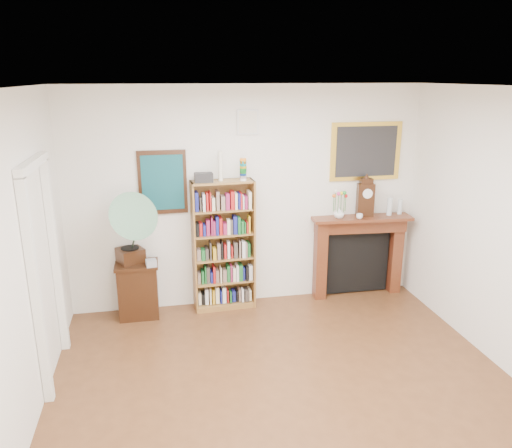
# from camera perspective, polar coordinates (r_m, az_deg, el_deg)

# --- Properties ---
(room) EXTENTS (4.51, 5.01, 2.81)m
(room) POSITION_cam_1_polar(r_m,az_deg,el_deg) (4.00, 5.59, -5.36)
(room) COLOR #512F18
(room) RESTS_ON ground
(door_casing) EXTENTS (0.08, 1.02, 2.17)m
(door_casing) POSITION_cam_1_polar(r_m,az_deg,el_deg) (5.14, -23.07, -3.28)
(door_casing) COLOR white
(door_casing) RESTS_ON left_wall
(teal_poster) EXTENTS (0.58, 0.04, 0.78)m
(teal_poster) POSITION_cam_1_polar(r_m,az_deg,el_deg) (6.15, -10.62, 4.69)
(teal_poster) COLOR black
(teal_poster) RESTS_ON back_wall
(small_picture) EXTENTS (0.26, 0.04, 0.30)m
(small_picture) POSITION_cam_1_polar(r_m,az_deg,el_deg) (6.15, -0.95, 11.57)
(small_picture) COLOR white
(small_picture) RESTS_ON back_wall
(gilt_painting) EXTENTS (0.95, 0.04, 0.75)m
(gilt_painting) POSITION_cam_1_polar(r_m,az_deg,el_deg) (6.65, 12.44, 8.10)
(gilt_painting) COLOR gold
(gilt_painting) RESTS_ON back_wall
(bookshelf) EXTENTS (0.78, 0.31, 1.92)m
(bookshelf) POSITION_cam_1_polar(r_m,az_deg,el_deg) (6.25, -3.75, -1.69)
(bookshelf) COLOR brown
(bookshelf) RESTS_ON floor
(side_cabinet) EXTENTS (0.52, 0.38, 0.70)m
(side_cabinet) POSITION_cam_1_polar(r_m,az_deg,el_deg) (6.38, -13.31, -7.34)
(side_cabinet) COLOR black
(side_cabinet) RESTS_ON floor
(fireplace) EXTENTS (1.34, 0.40, 1.11)m
(fireplace) POSITION_cam_1_polar(r_m,az_deg,el_deg) (6.87, 11.59, -2.76)
(fireplace) COLOR #4C1A11
(fireplace) RESTS_ON floor
(gramophone) EXTENTS (0.81, 0.88, 0.94)m
(gramophone) POSITION_cam_1_polar(r_m,az_deg,el_deg) (5.99, -14.51, -0.04)
(gramophone) COLOR black
(gramophone) RESTS_ON side_cabinet
(cd_stack) EXTENTS (0.14, 0.14, 0.08)m
(cd_stack) POSITION_cam_1_polar(r_m,az_deg,el_deg) (6.10, -11.89, -4.38)
(cd_stack) COLOR silver
(cd_stack) RESTS_ON side_cabinet
(mantel_clock) EXTENTS (0.23, 0.15, 0.50)m
(mantel_clock) POSITION_cam_1_polar(r_m,az_deg,el_deg) (6.67, 12.39, 2.91)
(mantel_clock) COLOR black
(mantel_clock) RESTS_ON fireplace
(flower_vase) EXTENTS (0.18, 0.18, 0.14)m
(flower_vase) POSITION_cam_1_polar(r_m,az_deg,el_deg) (6.54, 9.48, 1.25)
(flower_vase) COLOR silver
(flower_vase) RESTS_ON fireplace
(teacup) EXTENTS (0.10, 0.10, 0.07)m
(teacup) POSITION_cam_1_polar(r_m,az_deg,el_deg) (6.57, 11.74, 0.86)
(teacup) COLOR white
(teacup) RESTS_ON fireplace
(bottle_left) EXTENTS (0.07, 0.07, 0.24)m
(bottle_left) POSITION_cam_1_polar(r_m,az_deg,el_deg) (6.82, 15.03, 1.96)
(bottle_left) COLOR silver
(bottle_left) RESTS_ON fireplace
(bottle_right) EXTENTS (0.06, 0.06, 0.20)m
(bottle_right) POSITION_cam_1_polar(r_m,az_deg,el_deg) (6.92, 16.13, 1.91)
(bottle_right) COLOR silver
(bottle_right) RESTS_ON fireplace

